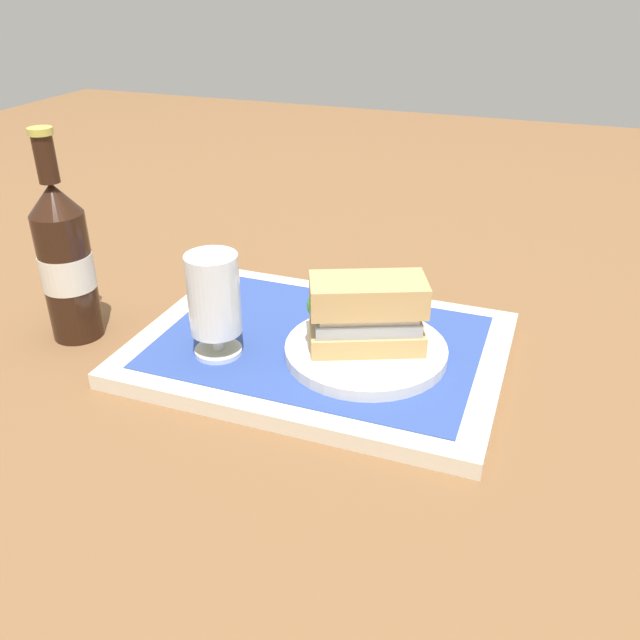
{
  "coord_description": "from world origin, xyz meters",
  "views": [
    {
      "loc": [
        -0.25,
        0.66,
        0.43
      ],
      "look_at": [
        0.0,
        0.0,
        0.05
      ],
      "focal_mm": 37.52,
      "sensor_mm": 36.0,
      "label": 1
    }
  ],
  "objects_px": {
    "plate": "(366,351)",
    "beer_glass": "(214,301)",
    "beer_bottle": "(66,261)",
    "sandwich": "(364,313)"
  },
  "relations": [
    {
      "from": "plate",
      "to": "beer_glass",
      "type": "distance_m",
      "value": 0.18
    },
    {
      "from": "plate",
      "to": "beer_glass",
      "type": "height_order",
      "value": "beer_glass"
    },
    {
      "from": "beer_glass",
      "to": "beer_bottle",
      "type": "relative_size",
      "value": 0.47
    },
    {
      "from": "beer_glass",
      "to": "plate",
      "type": "bearing_deg",
      "value": -161.89
    },
    {
      "from": "sandwich",
      "to": "beer_bottle",
      "type": "height_order",
      "value": "beer_bottle"
    },
    {
      "from": "plate",
      "to": "sandwich",
      "type": "height_order",
      "value": "sandwich"
    },
    {
      "from": "plate",
      "to": "beer_bottle",
      "type": "relative_size",
      "value": 0.71
    },
    {
      "from": "plate",
      "to": "beer_bottle",
      "type": "distance_m",
      "value": 0.39
    },
    {
      "from": "sandwich",
      "to": "beer_bottle",
      "type": "distance_m",
      "value": 0.38
    },
    {
      "from": "beer_bottle",
      "to": "plate",
      "type": "bearing_deg",
      "value": -173.24
    }
  ]
}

